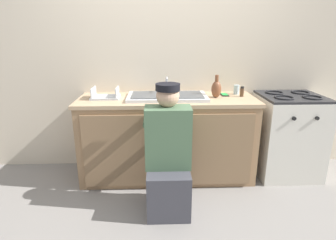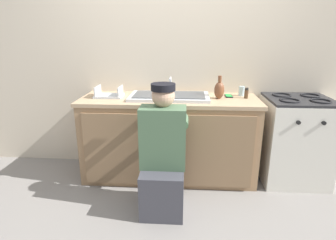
% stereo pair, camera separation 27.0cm
% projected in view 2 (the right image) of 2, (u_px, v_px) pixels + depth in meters
% --- Properties ---
extents(ground_plane, '(12.00, 12.00, 0.00)m').
position_uv_depth(ground_plane, '(167.00, 188.00, 2.82)').
color(ground_plane, gray).
extents(back_wall, '(6.00, 0.10, 2.50)m').
position_uv_depth(back_wall, '(171.00, 56.00, 3.06)').
color(back_wall, beige).
rests_on(back_wall, ground_plane).
extents(counter_cabinet, '(1.77, 0.62, 0.82)m').
position_uv_depth(counter_cabinet, '(169.00, 139.00, 2.97)').
color(counter_cabinet, '#997551').
rests_on(counter_cabinet, ground_plane).
extents(countertop, '(1.81, 0.62, 0.04)m').
position_uv_depth(countertop, '(169.00, 100.00, 2.85)').
color(countertop, tan).
rests_on(countertop, counter_cabinet).
extents(sink_double_basin, '(0.80, 0.44, 0.19)m').
position_uv_depth(sink_double_basin, '(169.00, 96.00, 2.84)').
color(sink_double_basin, silver).
rests_on(sink_double_basin, countertop).
extents(stove_range, '(0.63, 0.62, 0.89)m').
position_uv_depth(stove_range, '(294.00, 140.00, 2.89)').
color(stove_range, silver).
rests_on(stove_range, ground_plane).
extents(plumber_person, '(0.42, 0.61, 1.10)m').
position_uv_depth(plumber_person, '(163.00, 160.00, 2.38)').
color(plumber_person, '#3F3F47').
rests_on(plumber_person, ground_plane).
extents(vase_decorative, '(0.10, 0.10, 0.23)m').
position_uv_depth(vase_decorative, '(219.00, 90.00, 2.79)').
color(vase_decorative, brown).
rests_on(vase_decorative, countertop).
extents(dish_rack_tray, '(0.28, 0.22, 0.11)m').
position_uv_depth(dish_rack_tray, '(109.00, 94.00, 2.89)').
color(dish_rack_tray, '#B2B7BC').
rests_on(dish_rack_tray, countertop).
extents(cell_phone, '(0.07, 0.14, 0.01)m').
position_uv_depth(cell_phone, '(229.00, 96.00, 2.91)').
color(cell_phone, black).
rests_on(cell_phone, countertop).
extents(water_glass, '(0.06, 0.06, 0.10)m').
position_uv_depth(water_glass, '(242.00, 91.00, 2.93)').
color(water_glass, '#ADC6CC').
rests_on(water_glass, countertop).
extents(spice_bottle_pepper, '(0.04, 0.04, 0.10)m').
position_uv_depth(spice_bottle_pepper, '(246.00, 93.00, 2.82)').
color(spice_bottle_pepper, '#513823').
rests_on(spice_bottle_pepper, countertop).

